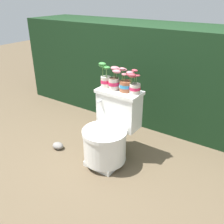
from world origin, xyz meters
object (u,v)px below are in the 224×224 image
at_px(toilet, 110,132).
at_px(potted_plant_left, 105,77).
at_px(potted_plant_midright, 134,84).
at_px(garden_stone, 58,146).
at_px(potted_plant_midleft, 114,80).
at_px(potted_plant_middle, 126,84).

bearing_deg(toilet, potted_plant_left, 135.43).
bearing_deg(potted_plant_midright, toilet, -130.21).
height_order(potted_plant_left, garden_stone, potted_plant_left).
bearing_deg(potted_plant_midright, potted_plant_midleft, -173.95).
xyz_separation_m(potted_plant_midleft, garden_stone, (-0.50, -0.31, -0.73)).
bearing_deg(potted_plant_left, potted_plant_middle, 2.72).
bearing_deg(toilet, potted_plant_midright, 49.79).
height_order(toilet, potted_plant_middle, potted_plant_middle).
xyz_separation_m(potted_plant_left, potted_plant_middle, (0.22, 0.01, -0.02)).
bearing_deg(toilet, potted_plant_midleft, 110.02).
xyz_separation_m(potted_plant_left, potted_plant_midright, (0.31, 0.01, -0.01)).
relative_size(toilet, garden_stone, 5.52).
distance_m(toilet, potted_plant_middle, 0.48).
relative_size(potted_plant_left, garden_stone, 1.96).
relative_size(potted_plant_left, potted_plant_midleft, 1.12).
xyz_separation_m(potted_plant_midleft, potted_plant_middle, (0.11, 0.02, -0.02)).
xyz_separation_m(potted_plant_midright, garden_stone, (-0.70, -0.33, -0.72)).
relative_size(toilet, potted_plant_middle, 3.09).
bearing_deg(potted_plant_middle, potted_plant_midleft, -169.36).
bearing_deg(potted_plant_midright, potted_plant_left, -178.01).
bearing_deg(potted_plant_middle, toilet, -108.27).
distance_m(potted_plant_midleft, garden_stone, 0.94).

